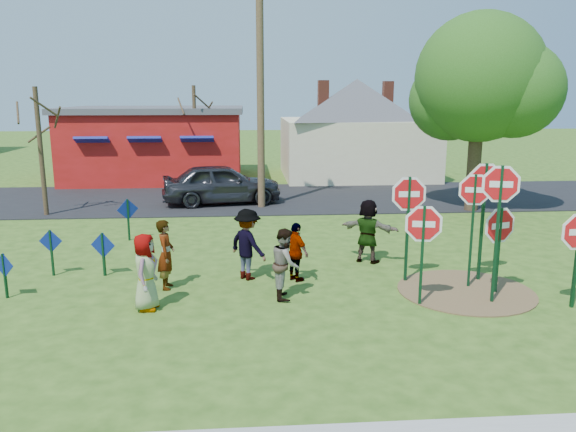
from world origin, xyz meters
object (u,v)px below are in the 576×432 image
object	(u,v)px
stop_sign_d	(484,192)
person_a	(145,272)
utility_pole	(260,84)
stop_sign_c	(500,202)
leafy_tree	(483,85)
stop_sign_b	(474,201)
suv	(222,183)
stop_sign_a	(423,233)
person_b	(166,254)

from	to	relation	value
stop_sign_d	person_a	world-z (taller)	stop_sign_d
utility_pole	stop_sign_c	bearing A→B (deg)	-66.53
leafy_tree	stop_sign_d	bearing A→B (deg)	-111.65
stop_sign_b	person_a	bearing A→B (deg)	-160.04
utility_pole	suv	bearing A→B (deg)	152.08
person_a	leafy_tree	world-z (taller)	leafy_tree
stop_sign_a	stop_sign_c	bearing A→B (deg)	11.72
suv	utility_pole	world-z (taller)	utility_pole
person_b	suv	distance (m)	10.57
person_a	leafy_tree	xyz separation A→B (m)	(11.32, 9.72, 4.09)
person_a	suv	xyz separation A→B (m)	(1.17, 11.87, 0.04)
person_a	suv	world-z (taller)	suv
person_b	leafy_tree	size ratio (longest dim) A/B	0.22
stop_sign_a	person_b	xyz separation A→B (m)	(-5.76, 1.54, -0.80)
stop_sign_c	suv	size ratio (longest dim) A/B	0.66
utility_pole	leafy_tree	size ratio (longest dim) A/B	1.23
person_b	leafy_tree	world-z (taller)	leafy_tree
person_b	leafy_tree	xyz separation A→B (m)	(11.06, 8.38, 4.10)
stop_sign_c	utility_pole	size ratio (longest dim) A/B	0.34
stop_sign_a	leafy_tree	bearing A→B (deg)	73.18
person_b	stop_sign_a	bearing A→B (deg)	-104.74
stop_sign_a	person_b	distance (m)	6.01
stop_sign_a	leafy_tree	world-z (taller)	leafy_tree
stop_sign_a	stop_sign_b	world-z (taller)	stop_sign_b
stop_sign_c	person_b	world-z (taller)	stop_sign_c
stop_sign_b	person_b	distance (m)	7.42
stop_sign_a	stop_sign_b	distance (m)	1.92
stop_sign_b	person_b	size ratio (longest dim) A/B	1.72
stop_sign_c	stop_sign_a	bearing A→B (deg)	-167.19
stop_sign_b	stop_sign_c	distance (m)	1.07
stop_sign_a	utility_pole	bearing A→B (deg)	117.27
stop_sign_b	utility_pole	size ratio (longest dim) A/B	0.31
stop_sign_b	suv	bearing A→B (deg)	133.54
stop_sign_a	stop_sign_d	distance (m)	2.58
stop_sign_c	leafy_tree	xyz separation A→B (m)	(3.65, 9.90, 2.64)
stop_sign_a	suv	size ratio (longest dim) A/B	0.48
person_b	utility_pole	xyz separation A→B (m)	(2.57, 9.65, 4.14)
suv	leafy_tree	xyz separation A→B (m)	(10.15, -2.15, 4.06)
leafy_tree	stop_sign_a	bearing A→B (deg)	-118.16
utility_pole	stop_sign_a	bearing A→B (deg)	-74.08
stop_sign_a	utility_pole	xyz separation A→B (m)	(-3.19, 11.19, 3.33)
stop_sign_d	leafy_tree	size ratio (longest dim) A/B	0.41
stop_sign_d	utility_pole	bearing A→B (deg)	117.41
stop_sign_d	suv	bearing A→B (deg)	122.18
stop_sign_a	person_a	xyz separation A→B (m)	(-6.01, 0.20, -0.80)
utility_pole	leafy_tree	distance (m)	8.59
stop_sign_b	utility_pole	xyz separation A→B (m)	(-4.73, 10.13, 2.86)
stop_sign_b	leafy_tree	distance (m)	10.03
stop_sign_b	person_b	bearing A→B (deg)	-170.32
person_a	person_b	world-z (taller)	person_a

